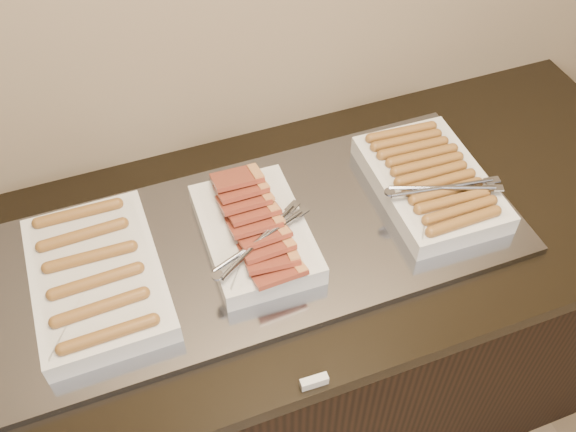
{
  "coord_description": "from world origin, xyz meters",
  "views": [
    {
      "loc": [
        -0.28,
        1.26,
        2.02
      ],
      "look_at": [
        0.05,
        2.13,
        0.97
      ],
      "focal_mm": 40.0,
      "sensor_mm": 36.0,
      "label": 1
    }
  ],
  "objects_px": {
    "warming_tray": "(254,243)",
    "counter": "(270,344)",
    "dish_center": "(255,231)",
    "dish_right": "(431,181)",
    "dish_left": "(97,277)"
  },
  "relations": [
    {
      "from": "dish_center",
      "to": "dish_right",
      "type": "xyz_separation_m",
      "value": [
        0.44,
        0.0,
        -0.0
      ]
    },
    {
      "from": "counter",
      "to": "dish_right",
      "type": "bearing_deg",
      "value": -0.5
    },
    {
      "from": "warming_tray",
      "to": "dish_left",
      "type": "relative_size",
      "value": 3.07
    },
    {
      "from": "counter",
      "to": "dish_left",
      "type": "xyz_separation_m",
      "value": [
        -0.37,
        -0.0,
        0.5
      ]
    },
    {
      "from": "counter",
      "to": "dish_right",
      "type": "relative_size",
      "value": 5.48
    },
    {
      "from": "warming_tray",
      "to": "dish_right",
      "type": "relative_size",
      "value": 3.19
    },
    {
      "from": "counter",
      "to": "dish_center",
      "type": "relative_size",
      "value": 5.86
    },
    {
      "from": "dish_left",
      "to": "dish_right",
      "type": "height_order",
      "value": "dish_right"
    },
    {
      "from": "dish_left",
      "to": "dish_center",
      "type": "xyz_separation_m",
      "value": [
        0.34,
        -0.0,
        0.01
      ]
    },
    {
      "from": "counter",
      "to": "warming_tray",
      "type": "xyz_separation_m",
      "value": [
        -0.03,
        0.0,
        0.46
      ]
    },
    {
      "from": "counter",
      "to": "dish_left",
      "type": "distance_m",
      "value": 0.62
    },
    {
      "from": "dish_left",
      "to": "dish_center",
      "type": "relative_size",
      "value": 1.11
    },
    {
      "from": "counter",
      "to": "warming_tray",
      "type": "distance_m",
      "value": 0.46
    },
    {
      "from": "dish_center",
      "to": "dish_right",
      "type": "height_order",
      "value": "dish_center"
    },
    {
      "from": "warming_tray",
      "to": "counter",
      "type": "bearing_deg",
      "value": 0.0
    }
  ]
}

